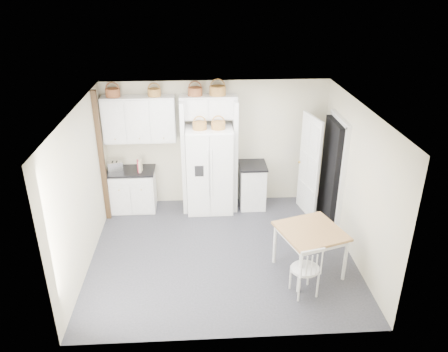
{
  "coord_description": "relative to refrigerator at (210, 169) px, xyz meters",
  "views": [
    {
      "loc": [
        -0.34,
        -6.4,
        4.47
      ],
      "look_at": [
        0.07,
        0.4,
        1.3
      ],
      "focal_mm": 35.0,
      "sensor_mm": 36.0,
      "label": 1
    }
  ],
  "objects": [
    {
      "name": "counter_left",
      "position": [
        -1.59,
        0.07,
        -0.03
      ],
      "size": [
        0.95,
        0.61,
        0.04
      ],
      "primitive_type": "cube",
      "color": "black",
      "rests_on": "base_cab_left"
    },
    {
      "name": "base_cab_left",
      "position": [
        -1.59,
        0.07,
        -0.47
      ],
      "size": [
        0.91,
        0.57,
        0.84
      ],
      "primitive_type": "cube",
      "color": "white",
      "rests_on": "floor"
    },
    {
      "name": "basket_bridge_b",
      "position": [
        0.18,
        0.2,
        1.55
      ],
      "size": [
        0.31,
        0.31,
        0.18
      ],
      "primitive_type": "cylinder",
      "color": "brown",
      "rests_on": "bridge_cabinet"
    },
    {
      "name": "upper_cabinet",
      "position": [
        -1.35,
        0.2,
        1.01
      ],
      "size": [
        1.4,
        0.34,
        0.9
      ],
      "primitive_type": "cube",
      "color": "white",
      "rests_on": "wall_back"
    },
    {
      "name": "base_cab_right",
      "position": [
        0.88,
        0.07,
        -0.44
      ],
      "size": [
        0.51,
        0.61,
        0.9
      ],
      "primitive_type": "cube",
      "color": "white",
      "rests_on": "floor"
    },
    {
      "name": "cookbook_cream",
      "position": [
        -1.37,
        -0.01,
        0.11
      ],
      "size": [
        0.05,
        0.16,
        0.24
      ],
      "primitive_type": "cube",
      "rotation": [
        0.0,
        0.0,
        -0.13
      ],
      "color": "beige",
      "rests_on": "counter_left"
    },
    {
      "name": "counter_right",
      "position": [
        0.88,
        0.07,
        0.04
      ],
      "size": [
        0.55,
        0.66,
        0.04
      ],
      "primitive_type": "cube",
      "color": "black",
      "rests_on": "base_cab_right"
    },
    {
      "name": "refrigerator",
      "position": [
        0.0,
        0.0,
        0.0
      ],
      "size": [
        0.92,
        0.74,
        1.77
      ],
      "primitive_type": "cube",
      "color": "white",
      "rests_on": "floor"
    },
    {
      "name": "toaster",
      "position": [
        -1.88,
        0.04,
        0.09
      ],
      "size": [
        0.32,
        0.24,
        0.2
      ],
      "primitive_type": "cube",
      "rotation": [
        0.0,
        0.0,
        0.27
      ],
      "color": "silver",
      "rests_on": "counter_left"
    },
    {
      "name": "basket_fridge_a",
      "position": [
        -0.18,
        -0.1,
        0.96
      ],
      "size": [
        0.27,
        0.27,
        0.14
      ],
      "primitive_type": "cylinder",
      "color": "brown",
      "rests_on": "refrigerator"
    },
    {
      "name": "doorway_void",
      "position": [
        2.31,
        -0.63,
        0.14
      ],
      "size": [
        0.18,
        0.85,
        2.05
      ],
      "primitive_type": "cube",
      "color": "black",
      "rests_on": "floor"
    },
    {
      "name": "wall_right",
      "position": [
        2.4,
        -1.63,
        0.41
      ],
      "size": [
        0.0,
        4.0,
        4.0
      ],
      "primitive_type": "plane",
      "rotation": [
        1.57,
        0.0,
        -1.57
      ],
      "color": "beige",
      "rests_on": "floor"
    },
    {
      "name": "basket_upper_a",
      "position": [
        -1.8,
        0.2,
        1.54
      ],
      "size": [
        0.28,
        0.28,
        0.16
      ],
      "primitive_type": "cylinder",
      "color": "brown",
      "rests_on": "upper_cabinet"
    },
    {
      "name": "door_slab",
      "position": [
        1.95,
        -0.3,
        0.14
      ],
      "size": [
        0.21,
        0.79,
        2.05
      ],
      "primitive_type": "cube",
      "rotation": [
        0.0,
        0.0,
        -1.36
      ],
      "color": "white",
      "rests_on": "floor"
    },
    {
      "name": "dining_table",
      "position": [
        1.54,
        -2.23,
        -0.49
      ],
      "size": [
        1.18,
        1.18,
        0.78
      ],
      "primitive_type": "cube",
      "rotation": [
        0.0,
        0.0,
        0.31
      ],
      "color": "#9E6F3B",
      "rests_on": "floor"
    },
    {
      "name": "windsor_chair",
      "position": [
        1.34,
        -2.77,
        -0.44
      ],
      "size": [
        0.52,
        0.49,
        0.9
      ],
      "primitive_type": "cube",
      "rotation": [
        0.0,
        0.0,
        0.24
      ],
      "color": "white",
      "rests_on": "floor"
    },
    {
      "name": "trim_post",
      "position": [
        -2.05,
        -0.28,
        0.41
      ],
      "size": [
        0.09,
        0.09,
        2.6
      ],
      "primitive_type": "cube",
      "color": "#452E18",
      "rests_on": "floor"
    },
    {
      "name": "bridge_cabinet",
      "position": [
        -0.0,
        0.2,
        1.24
      ],
      "size": [
        1.12,
        0.34,
        0.45
      ],
      "primitive_type": "cube",
      "color": "white",
      "rests_on": "wall_back"
    },
    {
      "name": "wall_back",
      "position": [
        0.15,
        0.37,
        0.41
      ],
      "size": [
        4.5,
        0.0,
        4.5
      ],
      "primitive_type": "plane",
      "rotation": [
        1.57,
        0.0,
        0.0
      ],
      "color": "beige",
      "rests_on": "floor"
    },
    {
      "name": "basket_bridge_a",
      "position": [
        -0.25,
        0.2,
        1.54
      ],
      "size": [
        0.28,
        0.28,
        0.16
      ],
      "primitive_type": "cylinder",
      "color": "brown",
      "rests_on": "bridge_cabinet"
    },
    {
      "name": "fridge_panel_right",
      "position": [
        0.51,
        0.07,
        0.26
      ],
      "size": [
        0.08,
        0.6,
        2.3
      ],
      "primitive_type": "cube",
      "color": "white",
      "rests_on": "floor"
    },
    {
      "name": "fridge_panel_left",
      "position": [
        -0.51,
        0.07,
        0.26
      ],
      "size": [
        0.08,
        0.6,
        2.3
      ],
      "primitive_type": "cube",
      "color": "white",
      "rests_on": "floor"
    },
    {
      "name": "basket_fridge_b",
      "position": [
        0.17,
        -0.1,
        0.96
      ],
      "size": [
        0.27,
        0.27,
        0.14
      ],
      "primitive_type": "cylinder",
      "color": "brown",
      "rests_on": "refrigerator"
    },
    {
      "name": "cookbook_red",
      "position": [
        -1.42,
        -0.01,
        0.11
      ],
      "size": [
        0.07,
        0.16,
        0.23
      ],
      "primitive_type": "cube",
      "rotation": [
        0.0,
        0.0,
        0.22
      ],
      "color": "#B72C3F",
      "rests_on": "counter_left"
    },
    {
      "name": "basket_upper_c",
      "position": [
        -1.02,
        0.2,
        1.54
      ],
      "size": [
        0.25,
        0.25,
        0.14
      ],
      "primitive_type": "cylinder",
      "color": "brown",
      "rests_on": "upper_cabinet"
    },
    {
      "name": "wall_left",
      "position": [
        -2.1,
        -1.63,
        0.41
      ],
      "size": [
        0.0,
        4.0,
        4.0
      ],
      "primitive_type": "plane",
      "rotation": [
        1.57,
        0.0,
        1.57
      ],
      "color": "beige",
      "rests_on": "floor"
    },
    {
      "name": "floor",
      "position": [
        0.15,
        -1.63,
        -0.89
      ],
      "size": [
        4.5,
        4.5,
        0.0
      ],
      "primitive_type": "plane",
      "color": "#2C2D34",
      "rests_on": "ground"
    },
    {
      "name": "ceiling",
      "position": [
        0.15,
        -1.63,
        1.71
      ],
      "size": [
        4.5,
        4.5,
        0.0
      ],
      "primitive_type": "plane",
      "color": "white",
      "rests_on": "wall_back"
    }
  ]
}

